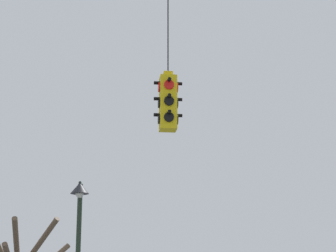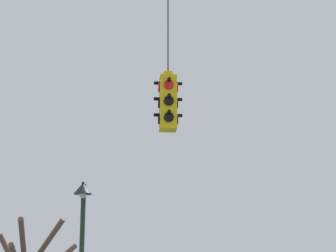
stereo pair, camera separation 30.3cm
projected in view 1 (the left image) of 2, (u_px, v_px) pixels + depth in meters
The scene contains 2 objects.
traffic_light_over_intersection at pixel (168, 102), 13.30m from camera, with size 0.58×0.58×3.66m.
street_lamp at pixel (78, 235), 15.62m from camera, with size 0.44×0.77×4.58m.
Camera 1 is at (-0.29, -12.66, 1.78)m, focal length 70.00 mm.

